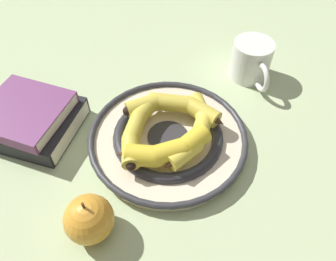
{
  "coord_description": "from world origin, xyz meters",
  "views": [
    {
      "loc": [
        0.14,
        0.36,
        0.52
      ],
      "look_at": [
        0.04,
        -0.03,
        0.04
      ],
      "focal_mm": 35.0,
      "sensor_mm": 36.0,
      "label": 1
    }
  ],
  "objects_px": {
    "book_stack": "(28,118)",
    "apple": "(89,219)",
    "banana_a": "(175,107)",
    "banana_b": "(138,127)",
    "banana_c": "(165,150)",
    "banana_d": "(195,132)",
    "decorative_bowl": "(168,138)",
    "coffee_mug": "(252,60)"
  },
  "relations": [
    {
      "from": "book_stack",
      "to": "apple",
      "type": "bearing_deg",
      "value": -39.5
    },
    {
      "from": "banana_a",
      "to": "banana_b",
      "type": "xyz_separation_m",
      "value": [
        0.08,
        0.03,
        -0.0
      ]
    },
    {
      "from": "banana_b",
      "to": "banana_c",
      "type": "relative_size",
      "value": 1.01
    },
    {
      "from": "banana_b",
      "to": "banana_d",
      "type": "distance_m",
      "value": 0.11
    },
    {
      "from": "banana_a",
      "to": "banana_d",
      "type": "bearing_deg",
      "value": 127.97
    },
    {
      "from": "banana_a",
      "to": "banana_c",
      "type": "height_order",
      "value": "banana_c"
    },
    {
      "from": "decorative_bowl",
      "to": "banana_b",
      "type": "distance_m",
      "value": 0.06
    },
    {
      "from": "decorative_bowl",
      "to": "banana_c",
      "type": "height_order",
      "value": "banana_c"
    },
    {
      "from": "banana_d",
      "to": "coffee_mug",
      "type": "height_order",
      "value": "coffee_mug"
    },
    {
      "from": "banana_b",
      "to": "book_stack",
      "type": "bearing_deg",
      "value": -86.63
    },
    {
      "from": "apple",
      "to": "book_stack",
      "type": "bearing_deg",
      "value": -68.51
    },
    {
      "from": "banana_b",
      "to": "book_stack",
      "type": "xyz_separation_m",
      "value": [
        0.21,
        -0.09,
        -0.02
      ]
    },
    {
      "from": "banana_c",
      "to": "apple",
      "type": "bearing_deg",
      "value": -153.48
    },
    {
      "from": "decorative_bowl",
      "to": "banana_c",
      "type": "xyz_separation_m",
      "value": [
        0.02,
        0.05,
        0.04
      ]
    },
    {
      "from": "banana_c",
      "to": "banana_b",
      "type": "bearing_deg",
      "value": 112.14
    },
    {
      "from": "banana_a",
      "to": "banana_d",
      "type": "height_order",
      "value": "banana_a"
    },
    {
      "from": "banana_a",
      "to": "banana_b",
      "type": "distance_m",
      "value": 0.09
    },
    {
      "from": "coffee_mug",
      "to": "apple",
      "type": "bearing_deg",
      "value": -51.14
    },
    {
      "from": "banana_c",
      "to": "book_stack",
      "type": "xyz_separation_m",
      "value": [
        0.24,
        -0.16,
        -0.02
      ]
    },
    {
      "from": "book_stack",
      "to": "banana_d",
      "type": "bearing_deg",
      "value": 5.73
    },
    {
      "from": "banana_d",
      "to": "decorative_bowl",
      "type": "bearing_deg",
      "value": 93.23
    },
    {
      "from": "banana_c",
      "to": "book_stack",
      "type": "relative_size",
      "value": 0.71
    },
    {
      "from": "banana_c",
      "to": "coffee_mug",
      "type": "height_order",
      "value": "coffee_mug"
    },
    {
      "from": "banana_a",
      "to": "apple",
      "type": "distance_m",
      "value": 0.27
    },
    {
      "from": "decorative_bowl",
      "to": "banana_a",
      "type": "relative_size",
      "value": 1.63
    },
    {
      "from": "coffee_mug",
      "to": "banana_d",
      "type": "bearing_deg",
      "value": -44.9
    },
    {
      "from": "banana_d",
      "to": "apple",
      "type": "relative_size",
      "value": 1.85
    },
    {
      "from": "banana_b",
      "to": "banana_c",
      "type": "xyz_separation_m",
      "value": [
        -0.04,
        0.07,
        0.0
      ]
    },
    {
      "from": "banana_c",
      "to": "coffee_mug",
      "type": "xyz_separation_m",
      "value": [
        -0.25,
        -0.2,
        -0.01
      ]
    },
    {
      "from": "banana_a",
      "to": "coffee_mug",
      "type": "xyz_separation_m",
      "value": [
        -0.21,
        -0.1,
        -0.01
      ]
    },
    {
      "from": "apple",
      "to": "banana_d",
      "type": "bearing_deg",
      "value": -150.38
    },
    {
      "from": "banana_c",
      "to": "book_stack",
      "type": "height_order",
      "value": "banana_c"
    },
    {
      "from": "decorative_bowl",
      "to": "banana_a",
      "type": "bearing_deg",
      "value": -119.97
    },
    {
      "from": "banana_b",
      "to": "banana_d",
      "type": "xyz_separation_m",
      "value": [
        -0.1,
        0.04,
        -0.0
      ]
    },
    {
      "from": "coffee_mug",
      "to": "apple",
      "type": "distance_m",
      "value": 0.49
    },
    {
      "from": "book_stack",
      "to": "banana_a",
      "type": "bearing_deg",
      "value": 16.85
    },
    {
      "from": "book_stack",
      "to": "coffee_mug",
      "type": "xyz_separation_m",
      "value": [
        -0.5,
        -0.04,
        0.01
      ]
    },
    {
      "from": "coffee_mug",
      "to": "banana_c",
      "type": "bearing_deg",
      "value": -48.68
    },
    {
      "from": "banana_d",
      "to": "apple",
      "type": "bearing_deg",
      "value": 151.85
    },
    {
      "from": "banana_a",
      "to": "apple",
      "type": "height_order",
      "value": "apple"
    },
    {
      "from": "banana_c",
      "to": "banana_a",
      "type": "bearing_deg",
      "value": 60.75
    },
    {
      "from": "decorative_bowl",
      "to": "banana_b",
      "type": "relative_size",
      "value": 1.76
    }
  ]
}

